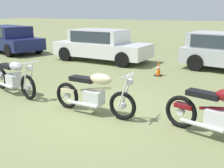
{
  "coord_description": "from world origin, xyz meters",
  "views": [
    {
      "loc": [
        2.99,
        -5.06,
        2.25
      ],
      "look_at": [
        0.18,
        0.58,
        0.52
      ],
      "focal_mm": 42.88,
      "sensor_mm": 36.0,
      "label": 1
    }
  ],
  "objects_px": {
    "motorcycle_silver": "(14,77)",
    "traffic_cone": "(158,69)",
    "motorcycle_cream": "(94,93)",
    "car_white": "(101,44)",
    "car_navy": "(9,37)",
    "motorcycle_maroon": "(218,113)"
  },
  "relations": [
    {
      "from": "motorcycle_silver",
      "to": "traffic_cone",
      "type": "bearing_deg",
      "value": 68.34
    },
    {
      "from": "traffic_cone",
      "to": "motorcycle_maroon",
      "type": "bearing_deg",
      "value": -60.59
    },
    {
      "from": "motorcycle_maroon",
      "to": "traffic_cone",
      "type": "xyz_separation_m",
      "value": [
        -2.38,
        4.22,
        -0.22
      ]
    },
    {
      "from": "motorcycle_cream",
      "to": "car_navy",
      "type": "height_order",
      "value": "car_navy"
    },
    {
      "from": "motorcycle_maroon",
      "to": "car_navy",
      "type": "distance_m",
      "value": 13.01
    },
    {
      "from": "motorcycle_silver",
      "to": "motorcycle_cream",
      "type": "height_order",
      "value": "same"
    },
    {
      "from": "motorcycle_silver",
      "to": "motorcycle_maroon",
      "type": "height_order",
      "value": "same"
    },
    {
      "from": "car_white",
      "to": "traffic_cone",
      "type": "height_order",
      "value": "car_white"
    },
    {
      "from": "motorcycle_silver",
      "to": "car_white",
      "type": "xyz_separation_m",
      "value": [
        -0.3,
        5.54,
        0.32
      ]
    },
    {
      "from": "car_navy",
      "to": "motorcycle_cream",
      "type": "bearing_deg",
      "value": -16.66
    },
    {
      "from": "car_navy",
      "to": "traffic_cone",
      "type": "relative_size",
      "value": 7.82
    },
    {
      "from": "car_navy",
      "to": "car_white",
      "type": "height_order",
      "value": "same"
    },
    {
      "from": "motorcycle_silver",
      "to": "traffic_cone",
      "type": "distance_m",
      "value": 4.87
    },
    {
      "from": "motorcycle_maroon",
      "to": "car_navy",
      "type": "bearing_deg",
      "value": 166.49
    },
    {
      "from": "motorcycle_cream",
      "to": "car_white",
      "type": "xyz_separation_m",
      "value": [
        -3.04,
        5.84,
        0.32
      ]
    },
    {
      "from": "car_navy",
      "to": "car_white",
      "type": "distance_m",
      "value": 5.89
    },
    {
      "from": "motorcycle_maroon",
      "to": "traffic_cone",
      "type": "bearing_deg",
      "value": 133.54
    },
    {
      "from": "car_white",
      "to": "motorcycle_cream",
      "type": "bearing_deg",
      "value": -59.05
    },
    {
      "from": "car_navy",
      "to": "car_white",
      "type": "relative_size",
      "value": 1.0
    },
    {
      "from": "motorcycle_cream",
      "to": "traffic_cone",
      "type": "bearing_deg",
      "value": 89.95
    },
    {
      "from": "traffic_cone",
      "to": "motorcycle_cream",
      "type": "bearing_deg",
      "value": -92.86
    },
    {
      "from": "motorcycle_cream",
      "to": "car_white",
      "type": "relative_size",
      "value": 0.47
    }
  ]
}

